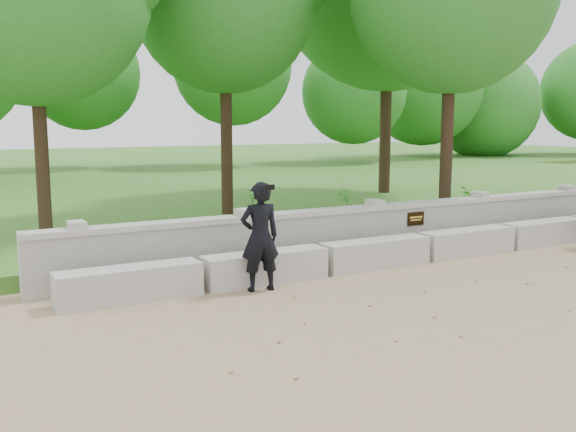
% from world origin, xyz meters
% --- Properties ---
extents(ground, '(80.00, 80.00, 0.00)m').
position_xyz_m(ground, '(0.00, 0.00, 0.00)').
color(ground, '#997F5D').
rests_on(ground, ground).
extents(lawn, '(40.00, 22.00, 0.25)m').
position_xyz_m(lawn, '(0.00, 14.00, 0.12)').
color(lawn, '#2A5E1D').
rests_on(lawn, ground).
extents(concrete_bench, '(11.90, 0.45, 0.45)m').
position_xyz_m(concrete_bench, '(0.00, 1.90, 0.22)').
color(concrete_bench, beige).
rests_on(concrete_bench, ground).
extents(parapet_wall, '(12.50, 0.35, 0.90)m').
position_xyz_m(parapet_wall, '(0.00, 2.60, 0.46)').
color(parapet_wall, '#B4B1AA').
rests_on(parapet_wall, ground).
extents(man_main, '(0.60, 0.54, 1.52)m').
position_xyz_m(man_main, '(-3.27, 1.52, 0.76)').
color(man_main, black).
rests_on(man_main, ground).
extents(shrub_a, '(0.32, 0.34, 0.53)m').
position_xyz_m(shrub_a, '(-1.48, 4.64, 0.52)').
color(shrub_a, '#418C2F').
rests_on(shrub_a, lawn).
extents(shrub_b, '(0.47, 0.48, 0.68)m').
position_xyz_m(shrub_b, '(0.45, 4.87, 0.59)').
color(shrub_b, '#418C2F').
rests_on(shrub_b, lawn).
extents(shrub_c, '(0.74, 0.74, 0.63)m').
position_xyz_m(shrub_c, '(3.57, 4.39, 0.56)').
color(shrub_c, '#418C2F').
rests_on(shrub_c, lawn).
extents(shrub_d, '(0.48, 0.50, 0.68)m').
position_xyz_m(shrub_d, '(-1.36, 5.70, 0.59)').
color(shrub_d, '#418C2F').
rests_on(shrub_d, lawn).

